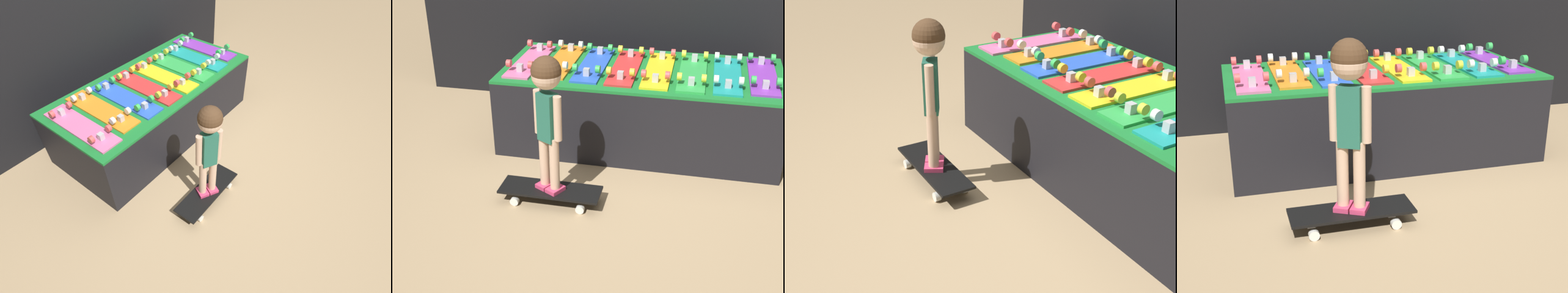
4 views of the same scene
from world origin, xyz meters
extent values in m
plane|color=tan|center=(0.00, 0.00, 0.00)|extent=(16.00, 16.00, 0.00)
cube|color=black|center=(0.00, 0.51, 0.27)|extent=(1.94, 0.90, 0.54)
cube|color=#19752D|center=(0.00, 0.51, 0.55)|extent=(1.94, 0.90, 0.02)
cube|color=pink|center=(-0.82, 0.49, 0.57)|extent=(0.18, 0.72, 0.01)
cube|color=#B7B7BC|center=(-0.82, 0.73, 0.60)|extent=(0.04, 0.04, 0.05)
cylinder|color=#D84C4C|center=(-0.74, 0.73, 0.63)|extent=(0.03, 0.05, 0.05)
cylinder|color=#D84C4C|center=(-0.90, 0.73, 0.63)|extent=(0.03, 0.05, 0.05)
cube|color=#B7B7BC|center=(-0.82, 0.25, 0.60)|extent=(0.04, 0.04, 0.05)
cylinder|color=#D84C4C|center=(-0.74, 0.25, 0.63)|extent=(0.03, 0.05, 0.05)
cylinder|color=#D84C4C|center=(-0.90, 0.25, 0.63)|extent=(0.03, 0.05, 0.05)
cube|color=orange|center=(-0.58, 0.53, 0.57)|extent=(0.18, 0.72, 0.01)
cube|color=#B7B7BC|center=(-0.58, 0.77, 0.60)|extent=(0.04, 0.04, 0.05)
cylinder|color=white|center=(-0.51, 0.77, 0.63)|extent=(0.03, 0.05, 0.05)
cylinder|color=white|center=(-0.66, 0.77, 0.63)|extent=(0.03, 0.05, 0.05)
cube|color=#B7B7BC|center=(-0.58, 0.30, 0.60)|extent=(0.04, 0.04, 0.05)
cylinder|color=white|center=(-0.51, 0.30, 0.63)|extent=(0.03, 0.05, 0.05)
cylinder|color=white|center=(-0.66, 0.30, 0.63)|extent=(0.03, 0.05, 0.05)
cube|color=blue|center=(-0.35, 0.50, 0.57)|extent=(0.18, 0.72, 0.01)
cube|color=#B7B7BC|center=(-0.35, 0.74, 0.60)|extent=(0.04, 0.04, 0.05)
cylinder|color=green|center=(-0.27, 0.74, 0.63)|extent=(0.03, 0.05, 0.05)
cylinder|color=green|center=(-0.43, 0.74, 0.63)|extent=(0.03, 0.05, 0.05)
cube|color=#B7B7BC|center=(-0.35, 0.27, 0.60)|extent=(0.04, 0.04, 0.05)
cylinder|color=green|center=(-0.27, 0.27, 0.63)|extent=(0.03, 0.05, 0.05)
cylinder|color=green|center=(-0.43, 0.27, 0.63)|extent=(0.03, 0.05, 0.05)
cube|color=red|center=(-0.12, 0.50, 0.57)|extent=(0.18, 0.72, 0.01)
cube|color=#B7B7BC|center=(-0.12, 0.73, 0.60)|extent=(0.04, 0.04, 0.05)
cylinder|color=yellow|center=(-0.04, 0.73, 0.63)|extent=(0.03, 0.05, 0.05)
cylinder|color=yellow|center=(-0.19, 0.73, 0.63)|extent=(0.03, 0.05, 0.05)
cube|color=#B7B7BC|center=(-0.12, 0.26, 0.60)|extent=(0.04, 0.04, 0.05)
cylinder|color=yellow|center=(-0.04, 0.26, 0.63)|extent=(0.03, 0.05, 0.05)
cylinder|color=yellow|center=(-0.19, 0.26, 0.63)|extent=(0.03, 0.05, 0.05)
cube|color=yellow|center=(0.12, 0.49, 0.57)|extent=(0.18, 0.72, 0.01)
cube|color=#B7B7BC|center=(0.12, 0.73, 0.60)|extent=(0.04, 0.04, 0.05)
cylinder|color=#D84C4C|center=(0.19, 0.73, 0.63)|extent=(0.03, 0.05, 0.05)
cylinder|color=#D84C4C|center=(0.04, 0.73, 0.63)|extent=(0.03, 0.05, 0.05)
cube|color=#B7B7BC|center=(0.12, 0.25, 0.60)|extent=(0.04, 0.04, 0.05)
cylinder|color=#D84C4C|center=(0.19, 0.25, 0.63)|extent=(0.03, 0.05, 0.05)
cylinder|color=#D84C4C|center=(0.04, 0.25, 0.63)|extent=(0.03, 0.05, 0.05)
cube|color=green|center=(0.35, 0.48, 0.57)|extent=(0.18, 0.72, 0.01)
cube|color=#B7B7BC|center=(0.35, 0.72, 0.60)|extent=(0.04, 0.04, 0.05)
cylinder|color=yellow|center=(0.43, 0.72, 0.63)|extent=(0.03, 0.05, 0.05)
cylinder|color=yellow|center=(0.27, 0.72, 0.63)|extent=(0.03, 0.05, 0.05)
cube|color=#B7B7BC|center=(0.35, 0.24, 0.60)|extent=(0.04, 0.04, 0.05)
cylinder|color=yellow|center=(0.43, 0.24, 0.63)|extent=(0.03, 0.05, 0.05)
cylinder|color=yellow|center=(0.27, 0.24, 0.63)|extent=(0.03, 0.05, 0.05)
cube|color=teal|center=(0.58, 0.49, 0.57)|extent=(0.18, 0.72, 0.01)
cube|color=#B7B7BC|center=(0.58, 0.73, 0.60)|extent=(0.04, 0.04, 0.05)
cylinder|color=white|center=(0.66, 0.73, 0.63)|extent=(0.03, 0.05, 0.05)
cylinder|color=white|center=(0.51, 0.73, 0.63)|extent=(0.03, 0.05, 0.05)
cube|color=#B7B7BC|center=(0.58, 0.25, 0.60)|extent=(0.04, 0.04, 0.05)
cylinder|color=white|center=(0.66, 0.25, 0.63)|extent=(0.03, 0.05, 0.05)
cylinder|color=white|center=(0.51, 0.25, 0.63)|extent=(0.03, 0.05, 0.05)
cube|color=purple|center=(0.82, 0.52, 0.57)|extent=(0.18, 0.72, 0.01)
cube|color=#B7B7BC|center=(0.82, 0.76, 0.60)|extent=(0.04, 0.04, 0.05)
cylinder|color=green|center=(0.90, 0.76, 0.63)|extent=(0.03, 0.05, 0.05)
cylinder|color=green|center=(0.74, 0.76, 0.63)|extent=(0.03, 0.05, 0.05)
cube|color=#B7B7BC|center=(0.82, 0.29, 0.60)|extent=(0.04, 0.04, 0.05)
cylinder|color=green|center=(0.90, 0.29, 0.63)|extent=(0.03, 0.05, 0.05)
cylinder|color=green|center=(0.74, 0.29, 0.63)|extent=(0.03, 0.05, 0.05)
cube|color=black|center=(-0.42, -0.43, 0.08)|extent=(0.62, 0.20, 0.01)
cube|color=#B7B7BC|center=(-0.22, -0.43, 0.05)|extent=(0.04, 0.04, 0.05)
cylinder|color=white|center=(-0.22, -0.35, 0.03)|extent=(0.05, 0.03, 0.05)
cylinder|color=white|center=(-0.22, -0.52, 0.03)|extent=(0.05, 0.03, 0.05)
cube|color=#B7B7BC|center=(-0.63, -0.43, 0.05)|extent=(0.04, 0.04, 0.05)
cylinder|color=white|center=(-0.63, -0.35, 0.03)|extent=(0.05, 0.03, 0.05)
cylinder|color=white|center=(-0.63, -0.52, 0.03)|extent=(0.05, 0.03, 0.05)
cube|color=#E03D6B|center=(-0.38, -0.45, 0.10)|extent=(0.12, 0.13, 0.03)
cylinder|color=#DBB293|center=(-0.38, -0.45, 0.28)|extent=(0.06, 0.06, 0.33)
cube|color=#E03D6B|center=(-0.46, -0.41, 0.10)|extent=(0.12, 0.13, 0.03)
cylinder|color=#DBB293|center=(-0.46, -0.41, 0.28)|extent=(0.06, 0.06, 0.33)
cube|color=#236651|center=(-0.42, -0.43, 0.57)|extent=(0.13, 0.12, 0.29)
cylinder|color=#DBB293|center=(-0.35, -0.47, 0.58)|extent=(0.05, 0.05, 0.27)
cylinder|color=#DBB293|center=(-0.49, -0.39, 0.58)|extent=(0.05, 0.05, 0.27)
sphere|color=#DBB293|center=(-0.42, -0.43, 0.83)|extent=(0.17, 0.17, 0.17)
sphere|color=#4C331E|center=(-0.42, -0.43, 0.85)|extent=(0.17, 0.17, 0.17)
camera|label=1|loc=(-1.70, -1.30, 2.08)|focal=28.00mm
camera|label=2|loc=(0.40, -3.13, 1.87)|focal=50.00mm
camera|label=3|loc=(2.04, -1.52, 1.64)|focal=50.00mm
camera|label=4|loc=(-0.97, -2.77, 1.33)|focal=50.00mm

